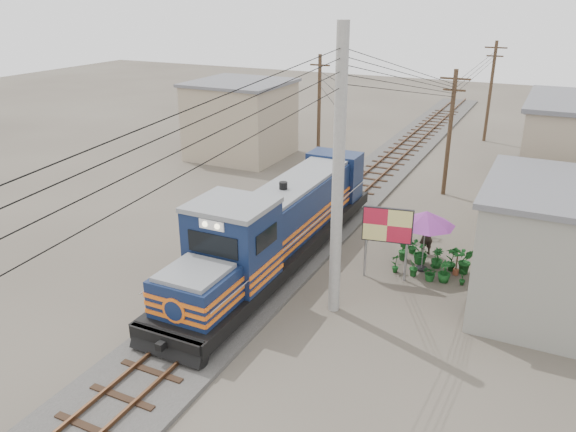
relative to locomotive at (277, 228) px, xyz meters
The scene contains 15 objects.
ground 2.52m from the locomotive, 90.00° to the right, with size 120.00×120.00×0.00m, color #473F35.
ballast 8.28m from the locomotive, 90.00° to the left, with size 3.60×70.00×0.16m, color #595651.
track 8.25m from the locomotive, 90.00° to the left, with size 1.15×70.00×0.12m.
locomotive is the anchor object (origin of this frame).
utility_pole_main 5.38m from the locomotive, 34.15° to the right, with size 0.40×0.40×10.00m.
wooden_pole_mid 13.09m from the locomotive, 69.64° to the left, with size 1.60×0.24×7.00m.
wooden_pole_far 26.66m from the locomotive, 79.59° to the left, with size 1.60×0.24×7.50m.
wooden_pole_left 17.00m from the locomotive, 107.23° to the left, with size 1.60×0.24×7.00m.
power_lines 8.86m from the locomotive, 91.23° to the left, with size 9.65×19.00×3.30m.
shophouse_back 22.94m from the locomotive, 61.35° to the left, with size 6.30×6.30×4.20m.
shophouse_left 17.33m from the locomotive, 125.30° to the left, with size 6.30×6.30×5.20m.
billboard 4.54m from the locomotive, ahead, with size 1.95×0.47×3.03m.
market_umbrella 6.07m from the locomotive, 20.85° to the left, with size 3.06×3.06×2.62m.
vendor 6.60m from the locomotive, 34.27° to the left, with size 0.65×0.43×1.79m, color black.
plant_nursery 6.55m from the locomotive, 21.37° to the left, with size 3.29×2.98×1.14m.
Camera 1 is at (9.78, -17.22, 10.74)m, focal length 35.00 mm.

